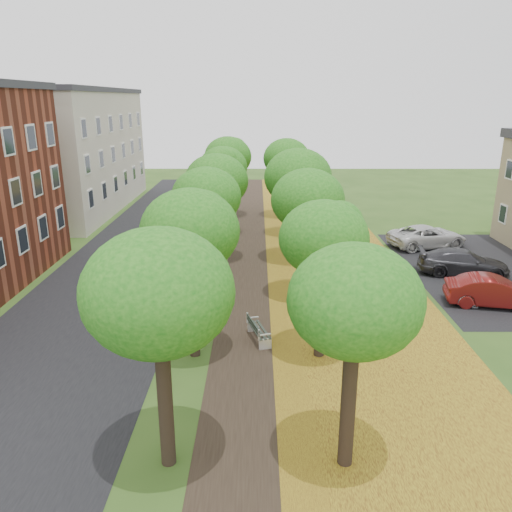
{
  "coord_description": "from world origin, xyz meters",
  "views": [
    {
      "loc": [
        0.21,
        -11.29,
        9.48
      ],
      "look_at": [
        0.15,
        10.82,
        2.5
      ],
      "focal_mm": 35.0,
      "sensor_mm": 36.0,
      "label": 1
    }
  ],
  "objects_px": {
    "car_silver": "(491,289)",
    "car_grey": "(463,262)",
    "car_white": "(427,236)",
    "car_red": "(494,292)",
    "bench": "(258,330)"
  },
  "relations": [
    {
      "from": "car_white",
      "to": "car_silver",
      "type": "bearing_deg",
      "value": 163.44
    },
    {
      "from": "car_red",
      "to": "bench",
      "type": "bearing_deg",
      "value": 119.02
    },
    {
      "from": "car_silver",
      "to": "car_red",
      "type": "xyz_separation_m",
      "value": [
        -0.05,
        -0.44,
        0.05
      ]
    },
    {
      "from": "car_grey",
      "to": "car_white",
      "type": "height_order",
      "value": "car_white"
    },
    {
      "from": "car_silver",
      "to": "car_grey",
      "type": "relative_size",
      "value": 0.81
    },
    {
      "from": "car_grey",
      "to": "car_white",
      "type": "relative_size",
      "value": 0.94
    },
    {
      "from": "car_silver",
      "to": "car_white",
      "type": "distance_m",
      "value": 9.59
    },
    {
      "from": "car_red",
      "to": "car_white",
      "type": "relative_size",
      "value": 0.84
    },
    {
      "from": "car_grey",
      "to": "car_white",
      "type": "bearing_deg",
      "value": 11.97
    },
    {
      "from": "car_grey",
      "to": "car_silver",
      "type": "bearing_deg",
      "value": -173.99
    },
    {
      "from": "bench",
      "to": "car_grey",
      "type": "distance_m",
      "value": 14.12
    },
    {
      "from": "car_red",
      "to": "car_grey",
      "type": "xyz_separation_m",
      "value": [
        0.31,
        4.48,
        -0.01
      ]
    },
    {
      "from": "car_silver",
      "to": "car_white",
      "type": "height_order",
      "value": "car_white"
    },
    {
      "from": "bench",
      "to": "car_red",
      "type": "xyz_separation_m",
      "value": [
        11.26,
        3.62,
        0.27
      ]
    },
    {
      "from": "car_silver",
      "to": "car_grey",
      "type": "height_order",
      "value": "car_grey"
    }
  ]
}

